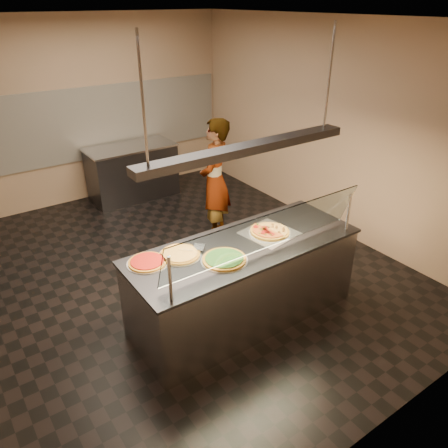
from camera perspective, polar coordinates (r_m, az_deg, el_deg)
ground at (r=5.82m, az=-5.45°, el=-5.94°), size 5.00×6.00×0.02m
ceiling at (r=4.87m, az=-7.17°, el=25.24°), size 5.00×6.00×0.02m
wall_back at (r=7.83m, az=-17.40°, el=13.87°), size 5.00×0.02×3.00m
wall_front at (r=3.13m, az=22.20°, el=-7.40°), size 5.00×0.02×3.00m
wall_right at (r=6.67m, az=13.38°, el=12.13°), size 0.02×6.00×3.00m
tile_band at (r=7.85m, az=-17.12°, el=12.42°), size 4.90×0.02×1.20m
serving_counter at (r=4.74m, az=2.60°, el=-7.53°), size 2.49×0.94×0.93m
sneeze_guard at (r=4.12m, az=5.72°, el=-1.09°), size 2.25×0.18×0.54m
perforated_tray at (r=4.72m, az=5.93°, el=-1.12°), size 0.58×0.58×0.01m
half_pizza_pepperoni at (r=4.65m, az=5.00°, el=-1.16°), size 0.27×0.45×0.05m
half_pizza_sausage at (r=4.77m, az=6.90°, el=-0.57°), size 0.27×0.45×0.04m
pizza_spinach at (r=4.22m, az=0.01°, el=-4.58°), size 0.46×0.46×0.03m
pizza_cheese at (r=4.32m, az=-5.78°, el=-3.89°), size 0.42×0.42×0.03m
pizza_tomato at (r=4.24m, az=-10.01°, el=-4.91°), size 0.39×0.39×0.03m
pizza_spatula at (r=4.37m, az=-4.34°, el=-3.22°), size 0.29×0.17×0.02m
prep_table at (r=7.87m, az=-11.86°, el=6.69°), size 1.50×0.74×0.93m
worker at (r=6.20m, az=-1.20°, el=5.70°), size 0.76×0.74×1.77m
heat_lamp_housing at (r=4.08m, az=3.04°, el=9.81°), size 2.30×0.18×0.08m
lamp_rod_left at (r=3.43m, az=-10.56°, el=15.43°), size 0.02×0.02×1.01m
lamp_rod_right at (r=4.62m, az=13.61°, el=18.19°), size 0.02×0.02×1.01m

